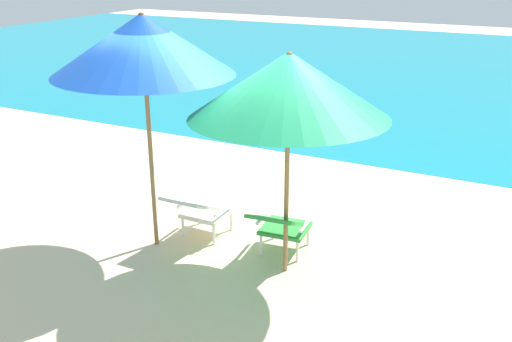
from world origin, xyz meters
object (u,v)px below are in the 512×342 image
at_px(lounge_chair_left, 199,209).
at_px(lounge_chair_right, 280,225).
at_px(beach_umbrella_left, 143,44).
at_px(beach_umbrella_right, 289,86).

xyz_separation_m(lounge_chair_left, lounge_chair_right, (1.05, 0.05, 0.00)).
bearing_deg(beach_umbrella_left, beach_umbrella_right, 4.35).
height_order(beach_umbrella_left, beach_umbrella_right, beach_umbrella_left).
distance_m(lounge_chair_left, beach_umbrella_right, 2.07).
height_order(lounge_chair_right, beach_umbrella_right, beach_umbrella_right).
bearing_deg(lounge_chair_right, lounge_chair_left, -177.32).
xyz_separation_m(lounge_chair_right, beach_umbrella_left, (-1.45, -0.38, 1.96)).
bearing_deg(beach_umbrella_left, lounge_chair_left, 39.61).
distance_m(lounge_chair_left, lounge_chair_right, 1.05).
bearing_deg(lounge_chair_right, beach_umbrella_left, -165.21).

